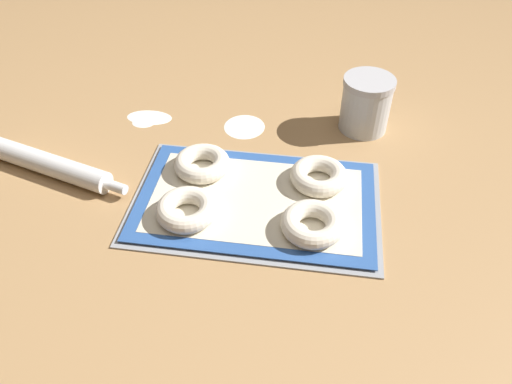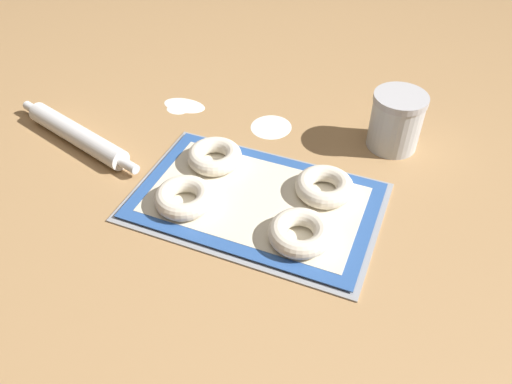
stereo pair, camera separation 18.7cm
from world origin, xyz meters
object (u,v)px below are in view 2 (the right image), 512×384
Objects in this scene: bagel_front_left at (184,198)px; bagel_back_left at (214,156)px; bagel_front_right at (300,233)px; flour_canister at (396,121)px; baking_tray at (256,201)px; bagel_back_right at (324,186)px; rolling_pin at (77,135)px.

bagel_front_left and bagel_back_left have the same top height.
bagel_front_right is 0.40m from flour_canister.
bagel_front_left and bagel_front_right have the same top height.
bagel_back_right is at bearing 29.14° from baking_tray.
rolling_pin is (-0.61, -0.04, -0.00)m from bagel_back_right.
rolling_pin is (-0.35, -0.05, -0.00)m from bagel_back_left.
bagel_back_right is at bearing -112.39° from flour_canister.
bagel_front_left is 1.00× the size of bagel_back_left.
bagel_back_left is 0.90× the size of flour_canister.
bagel_front_right is at bearing -9.96° from rolling_pin.
bagel_front_right is 0.30m from bagel_back_left.
bagel_front_right is 1.00× the size of bagel_back_right.
flour_canister is (0.36, 0.24, 0.04)m from bagel_back_left.
rolling_pin is at bearing 176.41° from baking_tray.
bagel_front_right is at bearing -91.93° from bagel_back_right.
rolling_pin reaches higher than bagel_back_left.
baking_tray is at bearing -126.01° from flour_canister.
bagel_back_left is 1.00× the size of bagel_back_right.
flour_canister is (0.36, 0.38, 0.04)m from bagel_front_left.
bagel_back_right is at bearing 3.86° from rolling_pin.
rolling_pin is (-0.48, 0.03, 0.02)m from baking_tray.
bagel_front_left and bagel_back_right have the same top height.
bagel_front_right and bagel_back_right have the same top height.
baking_tray is at bearing -29.68° from bagel_back_left.
bagel_back_left reaches higher than baking_tray.
bagel_front_left is 0.36m from rolling_pin.
bagel_back_right is 0.26m from flour_canister.
baking_tray is 0.15m from bagel_front_left.
bagel_front_right is at bearing -31.68° from baking_tray.
bagel_back_left is at bearing 7.54° from rolling_pin.
flour_canister is at bearing 33.26° from bagel_back_left.
bagel_front_right and bagel_back_left have the same top height.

